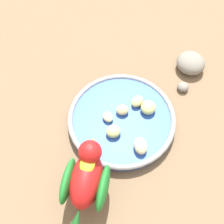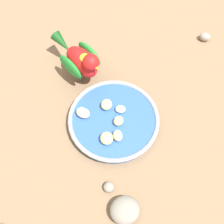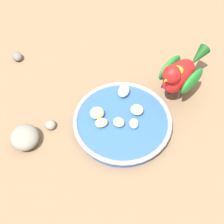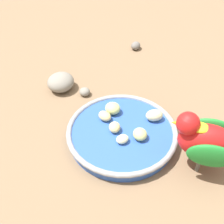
{
  "view_description": "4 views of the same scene",
  "coord_description": "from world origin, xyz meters",
  "px_view_note": "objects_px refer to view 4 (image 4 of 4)",
  "views": [
    {
      "loc": [
        0.31,
        0.02,
        0.63
      ],
      "look_at": [
        -0.02,
        -0.01,
        0.06
      ],
      "focal_mm": 52.77,
      "sensor_mm": 36.0,
      "label": 1
    },
    {
      "loc": [
        -0.26,
        0.29,
        0.74
      ],
      "look_at": [
        -0.02,
        0.02,
        0.06
      ],
      "focal_mm": 51.95,
      "sensor_mm": 36.0,
      "label": 2
    },
    {
      "loc": [
        -0.37,
        -0.2,
        0.61
      ],
      "look_at": [
        -0.05,
        0.03,
        0.07
      ],
      "focal_mm": 49.78,
      "sensor_mm": 36.0,
      "label": 3
    },
    {
      "loc": [
        -0.01,
        -0.41,
        0.48
      ],
      "look_at": [
        -0.05,
        0.04,
        0.05
      ],
      "focal_mm": 49.02,
      "sensor_mm": 36.0,
      "label": 4
    }
  ],
  "objects_px": {
    "apple_piece_0": "(113,108)",
    "apple_piece_3": "(154,115)",
    "apple_piece_4": "(122,139)",
    "rock_large": "(61,82)",
    "pebble_0": "(85,92)",
    "feeding_bowl": "(122,134)",
    "apple_piece_1": "(140,135)",
    "apple_piece_2": "(115,127)",
    "apple_piece_5": "(105,116)",
    "pebble_1": "(136,46)",
    "parrot": "(209,140)"
  },
  "relations": [
    {
      "from": "feeding_bowl",
      "to": "apple_piece_1",
      "type": "distance_m",
      "value": 0.04
    },
    {
      "from": "apple_piece_1",
      "to": "apple_piece_5",
      "type": "bearing_deg",
      "value": 147.48
    },
    {
      "from": "rock_large",
      "to": "apple_piece_3",
      "type": "bearing_deg",
      "value": -26.12
    },
    {
      "from": "pebble_1",
      "to": "apple_piece_4",
      "type": "bearing_deg",
      "value": -91.71
    },
    {
      "from": "parrot",
      "to": "pebble_0",
      "type": "relative_size",
      "value": 7.08
    },
    {
      "from": "apple_piece_5",
      "to": "rock_large",
      "type": "xyz_separation_m",
      "value": [
        -0.12,
        0.12,
        -0.01
      ]
    },
    {
      "from": "apple_piece_2",
      "to": "apple_piece_5",
      "type": "height_order",
      "value": "same"
    },
    {
      "from": "apple_piece_0",
      "to": "apple_piece_3",
      "type": "bearing_deg",
      "value": -8.56
    },
    {
      "from": "apple_piece_5",
      "to": "pebble_0",
      "type": "distance_m",
      "value": 0.12
    },
    {
      "from": "apple_piece_1",
      "to": "rock_large",
      "type": "xyz_separation_m",
      "value": [
        -0.2,
        0.17,
        -0.01
      ]
    },
    {
      "from": "apple_piece_3",
      "to": "apple_piece_2",
      "type": "bearing_deg",
      "value": -153.05
    },
    {
      "from": "apple_piece_5",
      "to": "rock_large",
      "type": "relative_size",
      "value": 0.44
    },
    {
      "from": "apple_piece_2",
      "to": "pebble_1",
      "type": "height_order",
      "value": "apple_piece_2"
    },
    {
      "from": "apple_piece_0",
      "to": "apple_piece_4",
      "type": "relative_size",
      "value": 1.28
    },
    {
      "from": "pebble_0",
      "to": "pebble_1",
      "type": "height_order",
      "value": "pebble_1"
    },
    {
      "from": "feeding_bowl",
      "to": "apple_piece_0",
      "type": "distance_m",
      "value": 0.06
    },
    {
      "from": "feeding_bowl",
      "to": "parrot",
      "type": "xyz_separation_m",
      "value": [
        0.16,
        -0.05,
        0.06
      ]
    },
    {
      "from": "pebble_1",
      "to": "pebble_0",
      "type": "bearing_deg",
      "value": -117.17
    },
    {
      "from": "apple_piece_1",
      "to": "apple_piece_2",
      "type": "xyz_separation_m",
      "value": [
        -0.05,
        0.02,
        -0.0
      ]
    },
    {
      "from": "apple_piece_1",
      "to": "apple_piece_5",
      "type": "xyz_separation_m",
      "value": [
        -0.08,
        0.05,
        -0.0
      ]
    },
    {
      "from": "apple_piece_0",
      "to": "rock_large",
      "type": "height_order",
      "value": "apple_piece_0"
    },
    {
      "from": "apple_piece_5",
      "to": "parrot",
      "type": "height_order",
      "value": "parrot"
    },
    {
      "from": "apple_piece_0",
      "to": "apple_piece_5",
      "type": "distance_m",
      "value": 0.03
    },
    {
      "from": "apple_piece_5",
      "to": "pebble_1",
      "type": "bearing_deg",
      "value": 80.74
    },
    {
      "from": "pebble_1",
      "to": "apple_piece_5",
      "type": "bearing_deg",
      "value": -99.26
    },
    {
      "from": "apple_piece_1",
      "to": "pebble_1",
      "type": "xyz_separation_m",
      "value": [
        -0.02,
        0.37,
        -0.02
      ]
    },
    {
      "from": "apple_piece_3",
      "to": "pebble_0",
      "type": "height_order",
      "value": "apple_piece_3"
    },
    {
      "from": "apple_piece_0",
      "to": "apple_piece_5",
      "type": "height_order",
      "value": "apple_piece_0"
    },
    {
      "from": "pebble_1",
      "to": "feeding_bowl",
      "type": "bearing_deg",
      "value": -92.28
    },
    {
      "from": "rock_large",
      "to": "pebble_0",
      "type": "xyz_separation_m",
      "value": [
        0.06,
        -0.02,
        -0.01
      ]
    },
    {
      "from": "apple_piece_4",
      "to": "rock_large",
      "type": "relative_size",
      "value": 0.38
    },
    {
      "from": "apple_piece_4",
      "to": "apple_piece_3",
      "type": "bearing_deg",
      "value": 48.27
    },
    {
      "from": "apple_piece_4",
      "to": "pebble_1",
      "type": "xyz_separation_m",
      "value": [
        0.01,
        0.39,
        -0.02
      ]
    },
    {
      "from": "apple_piece_4",
      "to": "pebble_0",
      "type": "bearing_deg",
      "value": 122.25
    },
    {
      "from": "apple_piece_5",
      "to": "apple_piece_4",
      "type": "bearing_deg",
      "value": -55.25
    },
    {
      "from": "apple_piece_4",
      "to": "rock_large",
      "type": "height_order",
      "value": "rock_large"
    },
    {
      "from": "apple_piece_1",
      "to": "apple_piece_3",
      "type": "height_order",
      "value": "apple_piece_3"
    },
    {
      "from": "apple_piece_4",
      "to": "pebble_0",
      "type": "height_order",
      "value": "apple_piece_4"
    },
    {
      "from": "apple_piece_5",
      "to": "pebble_0",
      "type": "height_order",
      "value": "apple_piece_5"
    },
    {
      "from": "apple_piece_0",
      "to": "apple_piece_2",
      "type": "bearing_deg",
      "value": -80.5
    },
    {
      "from": "feeding_bowl",
      "to": "pebble_1",
      "type": "relative_size",
      "value": 7.42
    },
    {
      "from": "apple_piece_1",
      "to": "apple_piece_2",
      "type": "bearing_deg",
      "value": 161.67
    },
    {
      "from": "apple_piece_0",
      "to": "pebble_0",
      "type": "relative_size",
      "value": 1.28
    },
    {
      "from": "apple_piece_3",
      "to": "rock_large",
      "type": "xyz_separation_m",
      "value": [
        -0.23,
        0.11,
        -0.01
      ]
    },
    {
      "from": "apple_piece_1",
      "to": "apple_piece_5",
      "type": "relative_size",
      "value": 1.03
    },
    {
      "from": "apple_piece_2",
      "to": "rock_large",
      "type": "distance_m",
      "value": 0.21
    },
    {
      "from": "apple_piece_0",
      "to": "apple_piece_1",
      "type": "xyz_separation_m",
      "value": [
        0.06,
        -0.07,
        -0.0
      ]
    },
    {
      "from": "rock_large",
      "to": "pebble_1",
      "type": "distance_m",
      "value": 0.27
    },
    {
      "from": "parrot",
      "to": "apple_piece_3",
      "type": "bearing_deg",
      "value": -39.1
    },
    {
      "from": "apple_piece_0",
      "to": "apple_piece_5",
      "type": "xyz_separation_m",
      "value": [
        -0.01,
        -0.02,
        -0.0
      ]
    }
  ]
}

